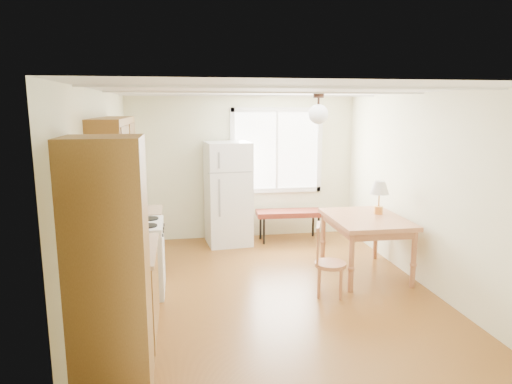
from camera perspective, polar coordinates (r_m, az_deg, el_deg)
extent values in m
cube|color=#583212|center=(6.02, 1.90, -12.03)|extent=(4.60, 5.60, 0.12)
cube|color=white|center=(5.56, 2.06, 12.48)|extent=(4.60, 5.60, 0.12)
cube|color=beige|center=(8.09, -1.62, 3.03)|extent=(4.60, 0.10, 2.50)
cube|color=beige|center=(3.33, 10.82, -8.33)|extent=(4.60, 0.10, 2.50)
cube|color=beige|center=(5.61, -18.45, -0.91)|extent=(0.10, 5.60, 2.50)
cube|color=beige|center=(6.37, 19.89, 0.32)|extent=(0.10, 5.60, 2.50)
cube|color=brown|center=(3.85, -17.89, -9.16)|extent=(0.60, 0.60, 2.10)
cube|color=brown|center=(5.00, -15.87, -12.02)|extent=(0.60, 1.10, 0.86)
cube|color=tan|center=(4.84, -16.03, -7.09)|extent=(0.62, 1.14, 0.04)
cube|color=white|center=(5.97, -14.60, -7.99)|extent=(0.65, 0.76, 0.90)
cube|color=brown|center=(6.69, -14.29, -6.12)|extent=(0.60, 0.60, 0.86)
cube|color=brown|center=(5.36, -17.32, 5.12)|extent=(0.33, 1.60, 0.70)
cube|color=white|center=(8.15, 2.59, 5.20)|extent=(1.50, 0.02, 1.35)
cylinder|color=black|center=(6.12, 7.84, 11.85)|extent=(0.14, 0.14, 0.06)
cylinder|color=black|center=(6.12, 7.82, 10.91)|extent=(0.03, 0.03, 0.16)
sphere|color=white|center=(6.12, 7.78, 9.60)|extent=(0.26, 0.26, 0.26)
cube|color=white|center=(7.74, -3.53, -0.18)|extent=(0.78, 0.78, 1.74)
cube|color=gray|center=(7.32, -3.26, 2.45)|extent=(0.72, 0.02, 0.02)
cube|color=gray|center=(7.33, -4.62, 0.58)|extent=(0.03, 0.03, 1.04)
cube|color=#5C2015|center=(7.99, 4.20, -2.65)|extent=(1.17, 0.49, 0.09)
cylinder|color=black|center=(7.80, 1.00, -4.97)|extent=(0.04, 0.04, 0.44)
cylinder|color=black|center=(8.03, 7.82, -4.61)|extent=(0.04, 0.04, 0.44)
cylinder|color=black|center=(8.11, 0.57, -4.36)|extent=(0.04, 0.04, 0.44)
cylinder|color=black|center=(8.33, 7.15, -4.04)|extent=(0.04, 0.04, 0.44)
cube|color=#9C5D3C|center=(6.49, 13.60, -3.30)|extent=(0.99, 1.32, 0.06)
cube|color=#9C5D3C|center=(6.51, 13.57, -3.98)|extent=(0.89, 1.22, 0.10)
cylinder|color=#9C5D3C|center=(5.94, 11.82, -8.68)|extent=(0.07, 0.07, 0.76)
cylinder|color=#9C5D3C|center=(6.28, 19.10, -7.97)|extent=(0.07, 0.07, 0.76)
cylinder|color=#9C5D3C|center=(6.99, 8.38, -5.60)|extent=(0.07, 0.07, 0.76)
cylinder|color=#9C5D3C|center=(7.28, 14.75, -5.18)|extent=(0.07, 0.07, 0.76)
cylinder|color=#9C5D3C|center=(5.78, 9.28, -8.92)|extent=(0.39, 0.39, 0.05)
cylinder|color=#9C5D3C|center=(5.73, 7.85, -11.20)|extent=(0.04, 0.04, 0.40)
cylinder|color=#9C5D3C|center=(5.73, 10.57, -11.28)|extent=(0.04, 0.04, 0.40)
cylinder|color=#9C5D3C|center=(5.98, 7.94, -10.26)|extent=(0.04, 0.04, 0.40)
cylinder|color=#9C5D3C|center=(5.98, 10.53, -10.34)|extent=(0.04, 0.04, 0.40)
cylinder|color=#C2893E|center=(6.71, 15.06, -2.19)|extent=(0.13, 0.13, 0.11)
cylinder|color=#C2893E|center=(6.68, 15.12, -0.98)|extent=(0.02, 0.02, 0.18)
cone|color=silver|center=(6.64, 15.19, 0.54)|extent=(0.27, 0.27, 0.18)
cube|color=black|center=(4.40, -17.08, -8.15)|extent=(0.20, 0.23, 0.08)
cube|color=black|center=(4.27, -17.34, -6.36)|extent=(0.18, 0.08, 0.26)
cylinder|color=black|center=(4.42, -17.07, -6.80)|extent=(0.13, 0.13, 0.11)
cylinder|color=red|center=(4.78, -17.54, -6.10)|extent=(0.12, 0.12, 0.17)
sphere|color=red|center=(4.75, -17.62, -4.77)|extent=(0.06, 0.06, 0.06)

